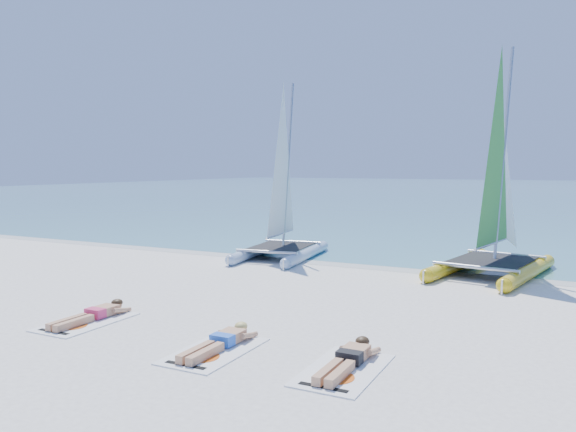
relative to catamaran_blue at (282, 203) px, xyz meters
The scene contains 11 objects.
ground 6.57m from the catamaran_blue, 62.22° to the right, with size 140.00×140.00×0.00m, color white.
sea 57.50m from the catamaran_blue, 87.05° to the left, with size 140.00×115.00×0.01m, color #73B8BF.
wet_sand_strip 3.44m from the catamaran_blue, ahead, with size 140.00×1.40×0.01m, color silver.
catamaran_blue is the anchor object (origin of this frame).
catamaran_yellow 6.53m from the catamaran_blue, ahead, with size 3.09×5.22×6.48m.
towel_a 8.59m from the catamaran_blue, 88.64° to the right, with size 1.00×1.85×0.02m, color white.
sunbather_a 8.38m from the catamaran_blue, 88.61° to the right, with size 0.37×1.73×0.26m.
towel_b 9.48m from the catamaran_blue, 69.26° to the right, with size 1.00×1.85×0.02m, color white.
sunbather_b 9.29m from the catamaran_blue, 68.83° to the right, with size 0.37×1.73×0.26m.
towel_c 10.30m from the catamaran_blue, 57.62° to the right, with size 1.00×1.85×0.02m, color white.
sunbather_c 10.12m from the catamaran_blue, 57.03° to the right, with size 0.37×1.73×0.26m.
Camera 1 is at (5.29, -10.33, 2.93)m, focal length 35.00 mm.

